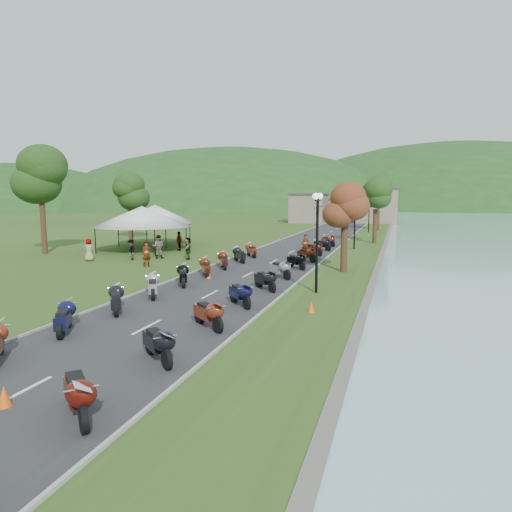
% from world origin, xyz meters
% --- Properties ---
extents(road, '(7.00, 120.00, 0.02)m').
position_xyz_m(road, '(0.00, 40.00, 0.01)').
color(road, '#303032').
rests_on(road, ground).
extents(hills_backdrop, '(360.00, 120.00, 76.00)m').
position_xyz_m(hills_backdrop, '(0.00, 200.00, 0.00)').
color(hills_backdrop, '#285621').
rests_on(hills_backdrop, ground).
extents(far_building, '(18.00, 16.00, 5.00)m').
position_xyz_m(far_building, '(-2.00, 85.00, 2.50)').
color(far_building, gray).
rests_on(far_building, ground).
extents(moto_row_left, '(2.60, 36.21, 1.10)m').
position_xyz_m(moto_row_left, '(-2.34, 13.08, 0.55)').
color(moto_row_left, '#331411').
rests_on(moto_row_left, ground).
extents(moto_row_right, '(2.60, 42.42, 1.10)m').
position_xyz_m(moto_row_right, '(2.27, 19.71, 0.55)').
color(moto_row_right, '#331411').
rests_on(moto_row_right, ground).
extents(vendor_tent_main, '(5.71, 5.71, 4.00)m').
position_xyz_m(vendor_tent_main, '(-12.85, 30.88, 2.00)').
color(vendor_tent_main, silver).
rests_on(vendor_tent_main, ground).
extents(vendor_tent_side, '(5.15, 5.15, 4.00)m').
position_xyz_m(vendor_tent_side, '(-14.53, 36.02, 2.00)').
color(vendor_tent_side, silver).
rests_on(vendor_tent_side, ground).
extents(tree_park_left, '(4.03, 4.03, 11.20)m').
position_xyz_m(tree_park_left, '(-19.91, 26.78, 5.60)').
color(tree_park_left, '#284F1A').
rests_on(tree_park_left, ground).
extents(tree_lakeside, '(2.43, 2.43, 6.74)m').
position_xyz_m(tree_lakeside, '(5.57, 24.90, 3.37)').
color(tree_lakeside, '#284F1A').
rests_on(tree_lakeside, ground).
extents(pedestrian_a, '(0.78, 0.81, 1.79)m').
position_xyz_m(pedestrian_a, '(-7.76, 22.98, 0.00)').
color(pedestrian_a, slate).
rests_on(pedestrian_a, ground).
extents(pedestrian_b, '(1.00, 0.72, 1.86)m').
position_xyz_m(pedestrian_b, '(-9.14, 27.05, 0.00)').
color(pedestrian_b, slate).
rests_on(pedestrian_b, ground).
extents(pedestrian_c, '(1.06, 0.99, 1.59)m').
position_xyz_m(pedestrian_c, '(-10.67, 25.62, 0.00)').
color(pedestrian_c, slate).
rests_on(pedestrian_c, ground).
extents(traffic_cone_near, '(0.34, 0.34, 0.53)m').
position_xyz_m(traffic_cone_near, '(0.25, 3.24, 0.26)').
color(traffic_cone_near, '#F2590C').
rests_on(traffic_cone_near, ground).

